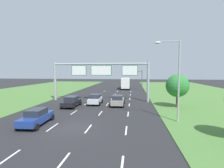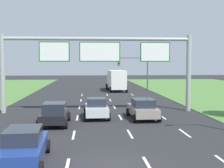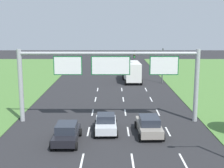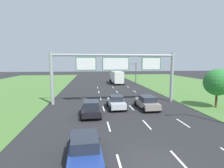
# 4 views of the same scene
# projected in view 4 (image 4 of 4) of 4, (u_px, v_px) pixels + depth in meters

# --- Properties ---
(ground_plane) EXTENTS (200.00, 200.00, 0.00)m
(ground_plane) POSITION_uv_depth(u_px,v_px,m) (151.00, 163.00, 9.81)
(ground_plane) COLOR #262628
(lane_dashes_inner_left) EXTENTS (0.14, 50.40, 0.01)m
(lane_dashes_inner_left) POSITION_uv_depth(u_px,v_px,m) (109.00, 126.00, 15.50)
(lane_dashes_inner_left) COLOR white
(lane_dashes_inner_left) RESTS_ON ground_plane
(lane_dashes_inner_right) EXTENTS (0.14, 50.40, 0.01)m
(lane_dashes_inner_right) POSITION_uv_depth(u_px,v_px,m) (147.00, 124.00, 15.93)
(lane_dashes_inner_right) COLOR white
(lane_dashes_inner_right) RESTS_ON ground_plane
(lane_dashes_slip) EXTENTS (0.14, 50.40, 0.01)m
(lane_dashes_slip) POSITION_uv_depth(u_px,v_px,m) (183.00, 123.00, 16.36)
(lane_dashes_slip) COLOR white
(lane_dashes_slip) RESTS_ON ground_plane
(car_near_red) EXTENTS (2.08, 4.13, 1.58)m
(car_near_red) POSITION_uv_depth(u_px,v_px,m) (91.00, 108.00, 18.53)
(car_near_red) COLOR black
(car_near_red) RESTS_ON ground_plane
(car_lead_silver) EXTENTS (2.18, 4.57, 1.59)m
(car_lead_silver) POSITION_uv_depth(u_px,v_px,m) (85.00, 149.00, 9.81)
(car_lead_silver) COLOR navy
(car_lead_silver) RESTS_ON ground_plane
(car_mid_lane) EXTENTS (2.10, 3.96, 1.61)m
(car_mid_lane) POSITION_uv_depth(u_px,v_px,m) (116.00, 102.00, 21.37)
(car_mid_lane) COLOR silver
(car_mid_lane) RESTS_ON ground_plane
(car_far_ahead) EXTENTS (2.20, 4.42, 1.61)m
(car_far_ahead) POSITION_uv_depth(u_px,v_px,m) (147.00, 102.00, 21.20)
(car_far_ahead) COLOR gray
(car_far_ahead) RESTS_ON ground_plane
(box_truck) EXTENTS (2.90, 8.29, 3.28)m
(box_truck) POSITION_uv_depth(u_px,v_px,m) (116.00, 77.00, 46.05)
(box_truck) COLOR silver
(box_truck) RESTS_ON ground_plane
(sign_gantry) EXTENTS (17.24, 0.44, 7.00)m
(sign_gantry) POSITION_uv_depth(u_px,v_px,m) (116.00, 67.00, 24.03)
(sign_gantry) COLOR #9EA0A5
(sign_gantry) RESTS_ON ground_plane
(traffic_light_mast) EXTENTS (4.76, 0.49, 5.60)m
(traffic_light_mast) POSITION_uv_depth(u_px,v_px,m) (129.00, 69.00, 44.43)
(traffic_light_mast) COLOR #47494F
(traffic_light_mast) RESTS_ON ground_plane
(roadside_tree_mid) EXTENTS (3.28, 3.28, 4.87)m
(roadside_tree_mid) POSITION_uv_depth(u_px,v_px,m) (218.00, 82.00, 21.40)
(roadside_tree_mid) COLOR #513823
(roadside_tree_mid) RESTS_ON ground_plane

